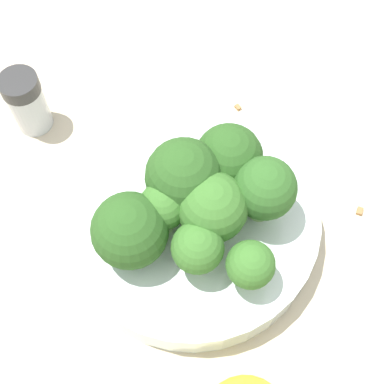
{
  "coord_description": "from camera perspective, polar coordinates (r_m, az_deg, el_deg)",
  "views": [
    {
      "loc": [
        0.18,
        0.03,
        0.42
      ],
      "look_at": [
        0.0,
        0.0,
        0.07
      ],
      "focal_mm": 50.0,
      "sensor_mm": 36.0,
      "label": 1
    }
  ],
  "objects": [
    {
      "name": "broccoli_floret_6",
      "position": [
        0.41,
        3.93,
        3.61
      ],
      "size": [
        0.05,
        0.05,
        0.06
      ],
      "color": "#7A9E5B",
      "rests_on": "bowl"
    },
    {
      "name": "broccoli_floret_7",
      "position": [
        0.39,
        2.18,
        -1.71
      ],
      "size": [
        0.05,
        0.05,
        0.06
      ],
      "color": "#84AD66",
      "rests_on": "bowl"
    },
    {
      "name": "ground_plane",
      "position": [
        0.46,
        0.0,
        -4.06
      ],
      "size": [
        3.0,
        3.0,
        0.0
      ],
      "primitive_type": "plane",
      "color": "beige"
    },
    {
      "name": "broccoli_floret_0",
      "position": [
        0.39,
        -3.07,
        -1.61
      ],
      "size": [
        0.04,
        0.04,
        0.05
      ],
      "color": "#8EB770",
      "rests_on": "bowl"
    },
    {
      "name": "broccoli_floret_2",
      "position": [
        0.38,
        0.59,
        -6.06
      ],
      "size": [
        0.04,
        0.04,
        0.05
      ],
      "color": "#84AD66",
      "rests_on": "bowl"
    },
    {
      "name": "bowl",
      "position": [
        0.44,
        0.0,
        -3.15
      ],
      "size": [
        0.2,
        0.2,
        0.04
      ],
      "primitive_type": "cylinder",
      "color": "silver",
      "rests_on": "ground_plane"
    },
    {
      "name": "pepper_shaker",
      "position": [
        0.51,
        -17.21,
        9.15
      ],
      "size": [
        0.03,
        0.03,
        0.06
      ],
      "color": "#B2B7BC",
      "rests_on": "ground_plane"
    },
    {
      "name": "almond_crumb_2",
      "position": [
        0.48,
        17.51,
        -1.88
      ],
      "size": [
        0.01,
        0.01,
        0.01
      ],
      "primitive_type": "cube",
      "rotation": [
        0.0,
        0.0,
        2.94
      ],
      "color": "olive",
      "rests_on": "ground_plane"
    },
    {
      "name": "almond_crumb_1",
      "position": [
        0.52,
        4.93,
        9.08
      ],
      "size": [
        0.01,
        0.01,
        0.01
      ],
      "primitive_type": "cube",
      "rotation": [
        0.0,
        0.0,
        3.9
      ],
      "color": "olive",
      "rests_on": "ground_plane"
    },
    {
      "name": "broccoli_floret_5",
      "position": [
        0.38,
        6.23,
        -7.83
      ],
      "size": [
        0.04,
        0.04,
        0.05
      ],
      "color": "#8EB770",
      "rests_on": "bowl"
    },
    {
      "name": "broccoli_floret_3",
      "position": [
        0.39,
        7.73,
        0.26
      ],
      "size": [
        0.05,
        0.05,
        0.06
      ],
      "color": "#7A9E5B",
      "rests_on": "bowl"
    },
    {
      "name": "broccoli_floret_1",
      "position": [
        0.39,
        -6.63,
        -4.15
      ],
      "size": [
        0.06,
        0.06,
        0.06
      ],
      "color": "#84AD66",
      "rests_on": "bowl"
    },
    {
      "name": "broccoli_floret_4",
      "position": [
        0.39,
        -0.88,
        1.65
      ],
      "size": [
        0.06,
        0.06,
        0.07
      ],
      "color": "#8EB770",
      "rests_on": "bowl"
    }
  ]
}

